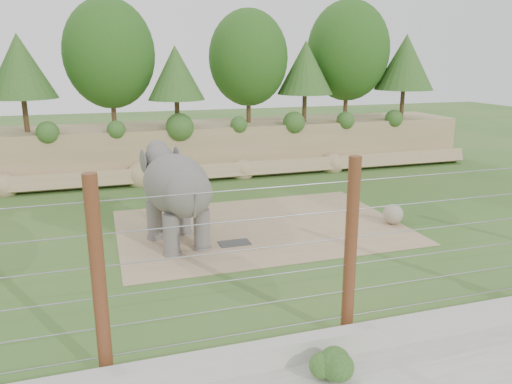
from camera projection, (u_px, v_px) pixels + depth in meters
name	position (u px, v px, depth m)	size (l,w,h in m)	color
ground	(276.00, 260.00, 15.00)	(90.00, 90.00, 0.00)	#346525
back_embankment	(205.00, 96.00, 25.82)	(30.00, 5.52, 8.77)	#908457
dirt_patch	(261.00, 227.00, 17.91)	(10.00, 7.00, 0.02)	tan
drain_grate	(235.00, 243.00, 16.26)	(1.00, 0.60, 0.03)	#262628
elephant	(176.00, 198.00, 15.88)	(1.64, 3.83, 3.10)	#57524F
stone_ball	(393.00, 214.00, 18.11)	(0.73, 0.73, 0.73)	gray
retaining_wall	(358.00, 338.00, 10.34)	(26.00, 0.35, 0.50)	#ABA89E
barrier_fence	(350.00, 251.00, 10.34)	(20.26, 0.26, 4.00)	#542E16
walkway_shrub	(331.00, 366.00, 9.29)	(0.61, 0.61, 0.61)	#25541C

